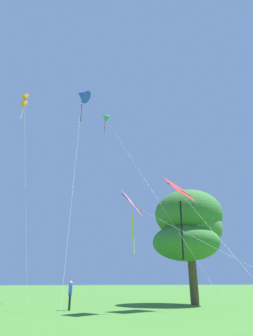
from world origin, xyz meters
The scene contains 7 objects.
kite_pink_low centered at (5.35, 12.83, 5.41)m, with size 3.38×12.17×6.89m.
kite_red_high centered at (8.94, 13.41, 6.41)m, with size 2.39×8.33×8.35m.
kite_blue_delta centered at (3.42, 22.37, 19.84)m, with size 3.18×11.16×20.78m.
kite_green_small centered at (5.81, 21.66, 17.24)m, with size 4.27×11.82×17.81m.
kite_orange_box centered at (-2.33, 27.67, 21.21)m, with size 3.05×7.23×22.22m.
person_far_back centered at (2.48, 16.31, 0.99)m, with size 0.25×0.53×1.65m.
tree_right_cluster centered at (12.02, 17.41, 5.84)m, with size 5.94×5.60×8.84m.
Camera 1 is at (-0.89, -2.86, 1.56)m, focal length 30.74 mm.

